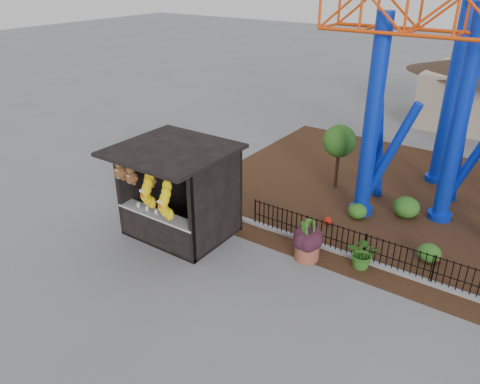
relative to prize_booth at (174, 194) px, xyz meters
The scene contains 9 objects.
ground 3.50m from the prize_booth, 16.88° to the right, with size 120.00×120.00×0.00m, color slate.
mulch_bed 10.09m from the prize_booth, 45.27° to the left, with size 18.00×12.00×0.02m, color #331E11.
curb 7.47m from the prize_booth, 16.54° to the left, with size 18.00×0.18×0.12m, color gray.
prize_booth is the anchor object (origin of this frame).
picket_fence 8.25m from the prize_booth, 14.74° to the left, with size 12.20×0.06×1.00m, color black, non-canonical shape.
terracotta_planter 4.63m from the prize_booth, 16.32° to the left, with size 0.76×0.76×0.60m, color brown.
planter_foliage 4.50m from the prize_booth, 16.32° to the left, with size 0.70×0.70×0.64m, color black.
potted_plant 6.23m from the prize_booth, 16.87° to the left, with size 0.92×0.80×1.03m, color #1F4F17.
landscaping 8.58m from the prize_booth, 33.98° to the left, with size 8.04×3.58×0.75m.
Camera 1 is at (6.54, -9.02, 8.27)m, focal length 35.00 mm.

